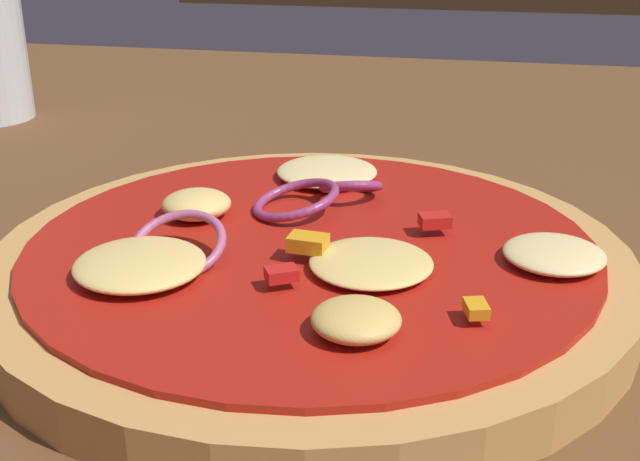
% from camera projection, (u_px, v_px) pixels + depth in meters
% --- Properties ---
extents(dining_table, '(1.29, 1.01, 0.03)m').
position_uv_depth(dining_table, '(233.00, 291.00, 0.40)').
color(dining_table, brown).
rests_on(dining_table, ground).
extents(pizza, '(0.27, 0.27, 0.04)m').
position_uv_depth(pizza, '(310.00, 265.00, 0.36)').
color(pizza, tan).
rests_on(pizza, dining_table).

